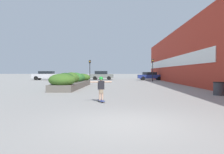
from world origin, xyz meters
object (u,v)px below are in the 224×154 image
object	(u,v)px
car_center_left	(150,76)
car_rightmost	(197,76)
skateboard	(101,101)
traffic_light_right	(153,66)
traffic_light_left	(90,67)
trash_bin	(219,89)
car_leftmost	(102,75)
skateboarder	(101,86)
car_center_right	(46,75)

from	to	relation	value
car_center_left	car_rightmost	bearing A→B (deg)	92.88
skateboard	traffic_light_right	distance (m)	23.10
traffic_light_left	traffic_light_right	distance (m)	9.40
traffic_light_left	traffic_light_right	world-z (taller)	traffic_light_right
car_rightmost	traffic_light_left	world-z (taller)	traffic_light_left
skateboard	trash_bin	distance (m)	7.75
car_rightmost	traffic_light_right	size ratio (longest dim) A/B	1.41
car_leftmost	traffic_light_right	xyz separation A→B (m)	(8.08, -6.86, 1.46)
skateboarder	car_center_left	xyz separation A→B (m)	(6.33, 27.84, -0.02)
traffic_light_right	car_center_left	bearing A→B (deg)	85.44
skateboard	car_center_right	bearing A→B (deg)	94.96
skateboarder	traffic_light_right	xyz separation A→B (m)	(5.88, 22.22, 1.51)
car_center_right	traffic_light_left	bearing A→B (deg)	-121.90
car_leftmost	car_center_right	size ratio (longest dim) A/B	0.90
skateboarder	car_rightmost	bearing A→B (deg)	44.30
car_leftmost	traffic_light_left	size ratio (longest dim) A/B	1.26
skateboard	skateboarder	xyz separation A→B (m)	(0.00, -0.00, 0.71)
skateboard	traffic_light_left	world-z (taller)	traffic_light_left
skateboard	car_rightmost	bearing A→B (deg)	44.30
car_center_left	traffic_light_left	world-z (taller)	traffic_light_left
skateboard	traffic_light_left	xyz separation A→B (m)	(-3.52, 22.45, 2.14)
skateboarder	trash_bin	bearing A→B (deg)	6.53
traffic_light_right	car_center_right	bearing A→B (deg)	162.86
car_center_right	traffic_light_left	size ratio (longest dim) A/B	1.40
trash_bin	car_center_right	size ratio (longest dim) A/B	0.18
trash_bin	car_leftmost	bearing A→B (deg)	109.65
skateboarder	car_center_right	world-z (taller)	car_center_right
car_leftmost	trash_bin	bearing A→B (deg)	19.65
car_rightmost	car_center_left	bearing A→B (deg)	-87.12
skateboarder	car_center_right	distance (m)	30.25
car_leftmost	traffic_light_right	world-z (taller)	traffic_light_right
car_center_right	traffic_light_right	world-z (taller)	traffic_light_right
skateboard	car_leftmost	world-z (taller)	car_leftmost
car_rightmost	skateboarder	bearing A→B (deg)	-27.20
car_center_right	car_rightmost	size ratio (longest dim) A/B	0.95
traffic_light_right	trash_bin	bearing A→B (deg)	-86.58
car_center_left	traffic_light_right	distance (m)	5.84
car_rightmost	traffic_light_left	size ratio (longest dim) A/B	1.47
car_leftmost	traffic_light_left	distance (m)	6.90
car_leftmost	car_rightmost	size ratio (longest dim) A/B	0.86
trash_bin	car_center_left	bearing A→B (deg)	91.60
car_rightmost	skateboard	bearing A→B (deg)	-27.20
skateboard	traffic_light_left	distance (m)	22.82
car_leftmost	traffic_light_right	distance (m)	10.70
car_center_left	traffic_light_left	xyz separation A→B (m)	(-9.85, -5.40, 1.46)
car_center_right	skateboarder	bearing A→B (deg)	-156.55
car_leftmost	car_rightmost	xyz separation A→B (m)	(16.72, -0.83, -0.04)
skateboarder	car_leftmost	size ratio (longest dim) A/B	0.28
car_center_right	traffic_light_right	bearing A→B (deg)	-107.14
trash_bin	skateboarder	bearing A→B (deg)	-154.97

